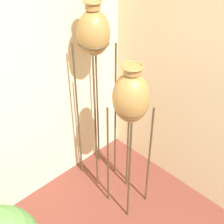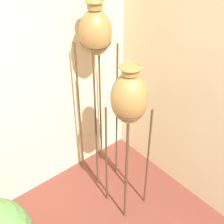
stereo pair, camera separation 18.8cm
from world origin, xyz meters
TOP-DOWN VIEW (x-y plane):
  - vase_stand_tall at (1.21, 1.52)m, footprint 0.30×0.30m
  - vase_stand_medium at (1.15, 0.99)m, footprint 0.33×0.33m

SIDE VIEW (x-z plane):
  - vase_stand_medium at x=1.15m, z-range 0.50..2.15m
  - vase_stand_tall at x=1.21m, z-range 0.69..2.73m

